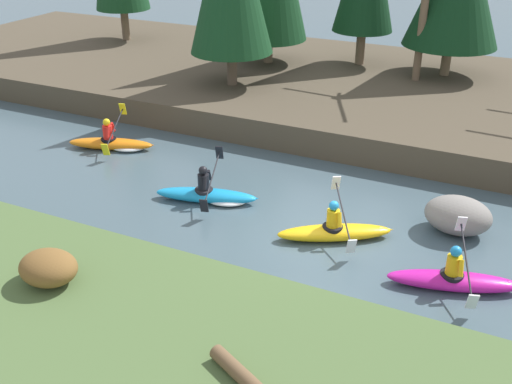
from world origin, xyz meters
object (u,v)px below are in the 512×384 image
object	(u,v)px
kayaker_trailing	(210,195)
boulder_midstream	(458,215)
kayaker_middle	(335,231)
kayaker_lead	(455,279)
kayaker_far_back	(114,143)

from	to	relation	value
kayaker_trailing	boulder_midstream	size ratio (longest dim) A/B	1.76
kayaker_middle	boulder_midstream	size ratio (longest dim) A/B	1.68
kayaker_lead	kayaker_middle	bearing A→B (deg)	147.14
kayaker_trailing	kayaker_far_back	size ratio (longest dim) A/B	1.01
kayaker_middle	kayaker_trailing	distance (m)	3.60
kayaker_trailing	boulder_midstream	bearing A→B (deg)	-5.37
kayaker_lead	kayaker_trailing	size ratio (longest dim) A/B	1.00
kayaker_far_back	boulder_midstream	distance (m)	10.59
boulder_midstream	kayaker_middle	bearing A→B (deg)	-148.01
kayaker_middle	kayaker_far_back	world-z (taller)	same
kayaker_far_back	boulder_midstream	bearing A→B (deg)	-22.34
boulder_midstream	kayaker_trailing	bearing A→B (deg)	-168.94
kayaker_trailing	boulder_midstream	distance (m)	6.21
kayaker_lead	kayaker_trailing	bearing A→B (deg)	152.35
kayaker_far_back	boulder_midstream	xyz separation A→B (m)	(10.57, -0.60, 0.25)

